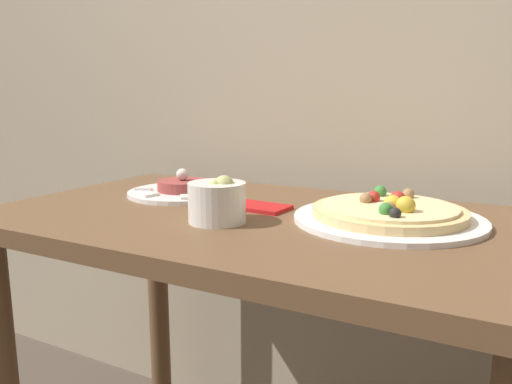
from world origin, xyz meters
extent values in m
cube|color=brown|center=(0.00, 0.32, 0.76)|extent=(1.07, 0.63, 0.03)
cylinder|color=brown|center=(-0.48, 0.57, 0.37)|extent=(0.06, 0.06, 0.74)
cylinder|color=white|center=(0.25, 0.38, 0.78)|extent=(0.35, 0.35, 0.01)
cylinder|color=#E5C17F|center=(0.25, 0.38, 0.79)|extent=(0.28, 0.28, 0.02)
cylinder|color=beige|center=(0.25, 0.38, 0.80)|extent=(0.25, 0.25, 0.01)
sphere|color=#997047|center=(0.20, 0.38, 0.81)|extent=(0.02, 0.02, 0.02)
sphere|color=#997047|center=(0.26, 0.32, 0.81)|extent=(0.02, 0.02, 0.02)
sphere|color=#B22D23|center=(0.21, 0.40, 0.81)|extent=(0.02, 0.02, 0.02)
sphere|color=#387F33|center=(0.26, 0.30, 0.81)|extent=(0.02, 0.02, 0.02)
sphere|color=gold|center=(0.28, 0.34, 0.82)|extent=(0.03, 0.03, 0.03)
sphere|color=#B22D23|center=(0.26, 0.39, 0.82)|extent=(0.03, 0.03, 0.03)
sphere|color=gold|center=(0.26, 0.35, 0.82)|extent=(0.03, 0.03, 0.03)
sphere|color=#387F33|center=(0.21, 0.46, 0.81)|extent=(0.03, 0.03, 0.03)
sphere|color=black|center=(0.28, 0.29, 0.81)|extent=(0.02, 0.02, 0.02)
sphere|color=#997047|center=(0.26, 0.47, 0.81)|extent=(0.02, 0.02, 0.02)
cylinder|color=white|center=(-0.25, 0.41, 0.78)|extent=(0.26, 0.26, 0.01)
cylinder|color=#933D38|center=(-0.25, 0.41, 0.80)|extent=(0.12, 0.12, 0.02)
sphere|color=silver|center=(-0.25, 0.41, 0.82)|extent=(0.03, 0.03, 0.03)
cube|color=white|center=(-0.16, 0.41, 0.79)|extent=(0.04, 0.02, 0.01)
cube|color=white|center=(-0.19, 0.48, 0.79)|extent=(0.04, 0.04, 0.01)
cube|color=white|center=(-0.27, 0.50, 0.79)|extent=(0.02, 0.04, 0.01)
cube|color=white|center=(-0.34, 0.45, 0.79)|extent=(0.04, 0.03, 0.01)
cube|color=white|center=(-0.34, 0.37, 0.79)|extent=(0.04, 0.03, 0.01)
cube|color=white|center=(-0.27, 0.32, 0.79)|extent=(0.02, 0.04, 0.01)
cube|color=white|center=(-0.19, 0.33, 0.79)|extent=(0.04, 0.04, 0.01)
cylinder|color=white|center=(-0.03, 0.22, 0.81)|extent=(0.11, 0.11, 0.07)
sphere|color=#668E42|center=(-0.03, 0.23, 0.84)|extent=(0.03, 0.03, 0.03)
sphere|color=#668E42|center=(-0.04, 0.22, 0.84)|extent=(0.03, 0.03, 0.03)
sphere|color=#A3B25B|center=(-0.03, 0.24, 0.84)|extent=(0.02, 0.02, 0.02)
sphere|color=#B7BC70|center=(-0.02, 0.23, 0.84)|extent=(0.04, 0.04, 0.04)
sphere|color=#B7BC70|center=(-0.03, 0.21, 0.84)|extent=(0.03, 0.03, 0.03)
cube|color=red|center=(-0.02, 0.36, 0.78)|extent=(0.13, 0.09, 0.01)
camera|label=1|loc=(0.46, -0.54, 1.00)|focal=35.00mm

